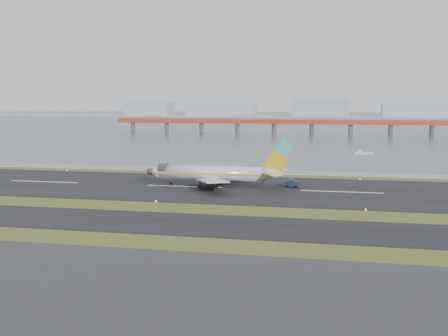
{
  "coord_description": "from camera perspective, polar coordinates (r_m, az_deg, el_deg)",
  "views": [
    {
      "loc": [
        40.35,
        -108.52,
        22.76
      ],
      "look_at": [
        12.26,
        22.0,
        6.22
      ],
      "focal_mm": 45.0,
      "sensor_mm": 36.0,
      "label": 1
    }
  ],
  "objects": [
    {
      "name": "far_shoreline",
      "position": [
        729.2,
        10.09,
        5.64
      ],
      "size": [
        1400.0,
        80.0,
        60.5
      ],
      "color": "#98ABB4",
      "rests_on": "ground"
    },
    {
      "name": "airliner",
      "position": [
        145.49,
        -0.72,
        -0.56
      ],
      "size": [
        38.52,
        32.89,
        12.8
      ],
      "color": "silver",
      "rests_on": "ground"
    },
    {
      "name": "ground",
      "position": [
        117.99,
        -8.12,
        -4.13
      ],
      "size": [
        1000.0,
        1000.0,
        0.0
      ],
      "primitive_type": "plane",
      "color": "#384518",
      "rests_on": "ground"
    },
    {
      "name": "runway_strip",
      "position": [
        146.05,
        -4.05,
        -1.9
      ],
      "size": [
        1000.0,
        45.0,
        0.1
      ],
      "primitive_type": "cube",
      "color": "black",
      "rests_on": "ground"
    },
    {
      "name": "taxiway_strip",
      "position": [
        107.05,
        -10.35,
        -5.3
      ],
      "size": [
        1000.0,
        18.0,
        0.1
      ],
      "primitive_type": "cube",
      "color": "black",
      "rests_on": "ground"
    },
    {
      "name": "workboat_near",
      "position": [
        237.25,
        13.95,
        1.49
      ],
      "size": [
        7.42,
        2.45,
        1.79
      ],
      "rotation": [
        0.0,
        0.0,
        -0.02
      ],
      "color": "silver",
      "rests_on": "ground"
    },
    {
      "name": "seawall",
      "position": [
        174.7,
        -1.31,
        -0.26
      ],
      "size": [
        1000.0,
        2.5,
        1.0
      ],
      "primitive_type": "cube",
      "color": "gray",
      "rests_on": "ground"
    },
    {
      "name": "bay_water",
      "position": [
        570.4,
        8.11,
        4.71
      ],
      "size": [
        1400.0,
        800.0,
        1.3
      ],
      "primitive_type": "cube",
      "color": "#42515F",
      "rests_on": "ground"
    },
    {
      "name": "pushback_tug",
      "position": [
        145.35,
        6.93,
        -1.58
      ],
      "size": [
        3.65,
        2.51,
        2.16
      ],
      "rotation": [
        0.0,
        0.0,
        -0.18
      ],
      "color": "#15263C",
      "rests_on": "ground"
    },
    {
      "name": "red_pier",
      "position": [
        359.43,
        8.92,
        4.51
      ],
      "size": [
        260.0,
        5.0,
        10.2
      ],
      "color": "#BB3520",
      "rests_on": "ground"
    }
  ]
}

